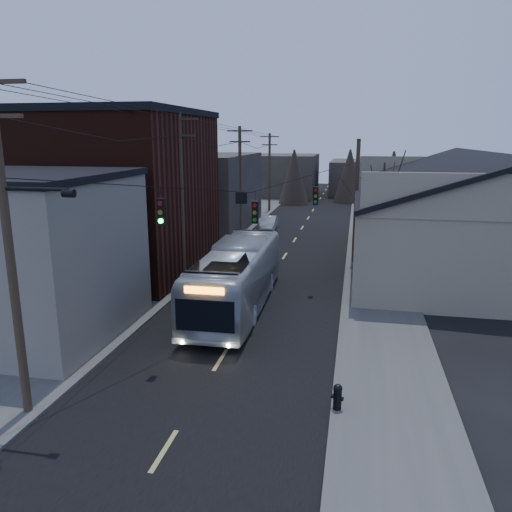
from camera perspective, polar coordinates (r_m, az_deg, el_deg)
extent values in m
plane|color=black|center=(13.88, -13.80, -25.48)|extent=(160.00, 160.00, 0.00)
cube|color=black|center=(40.88, 4.10, 1.29)|extent=(9.00, 110.00, 0.02)
cube|color=#474744|center=(42.16, -4.70, 1.72)|extent=(4.00, 110.00, 0.12)
cube|color=#474744|center=(40.59, 13.23, 0.94)|extent=(4.00, 110.00, 0.12)
cube|color=#6C675A|center=(23.87, -24.88, -0.22)|extent=(8.00, 8.00, 7.00)
cube|color=black|center=(33.42, -15.48, 6.77)|extent=(10.00, 12.00, 10.00)
cube|color=#35312A|center=(48.16, -6.27, 7.31)|extent=(9.00, 14.00, 7.00)
cube|color=#7E755B|center=(36.09, 24.03, 2.53)|extent=(16.00, 20.00, 5.00)
cube|color=black|center=(34.95, 18.16, 9.01)|extent=(8.16, 20.60, 2.86)
cube|color=#35312A|center=(75.66, 3.02, 9.23)|extent=(10.00, 12.00, 6.00)
cube|color=#35312A|center=(79.91, 12.92, 8.78)|extent=(12.00, 14.00, 5.00)
cone|color=black|center=(30.11, 14.10, 3.46)|extent=(0.40, 0.40, 7.20)
cylinder|color=#382B1E|center=(16.47, -26.32, 0.18)|extent=(0.28, 0.28, 10.50)
cylinder|color=#382B1E|center=(29.62, -8.49, 6.30)|extent=(0.28, 0.28, 10.00)
cube|color=#382B1E|center=(29.41, -8.81, 15.22)|extent=(2.20, 0.12, 0.12)
cylinder|color=#382B1E|center=(43.97, -1.83, 8.43)|extent=(0.28, 0.28, 9.50)
cube|color=#382B1E|center=(43.80, -1.88, 14.11)|extent=(2.20, 0.12, 0.12)
cylinder|color=#382B1E|center=(58.65, 1.55, 9.47)|extent=(0.28, 0.28, 9.00)
cube|color=#382B1E|center=(58.50, 1.57, 13.47)|extent=(2.20, 0.12, 0.12)
cylinder|color=#382B1E|center=(34.92, 11.35, 6.02)|extent=(0.28, 0.28, 8.50)
cube|color=black|center=(18.71, -10.74, 4.98)|extent=(0.28, 0.20, 1.00)
cube|color=black|center=(22.33, -0.10, 5.02)|extent=(0.28, 0.20, 1.00)
cube|color=black|center=(27.91, 6.84, 6.84)|extent=(0.28, 0.20, 1.00)
imported|color=#A9AFB5|center=(25.46, -2.23, -2.42)|extent=(3.04, 12.00, 3.33)
imported|color=#A6A8AD|center=(47.27, 1.47, 3.77)|extent=(1.58, 3.97, 1.28)
cylinder|color=black|center=(16.81, 9.29, -15.84)|extent=(0.27, 0.27, 0.68)
sphere|color=black|center=(16.63, 9.34, -14.72)|extent=(0.29, 0.29, 0.29)
cylinder|color=black|center=(16.78, 9.30, -15.67)|extent=(0.42, 0.27, 0.14)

